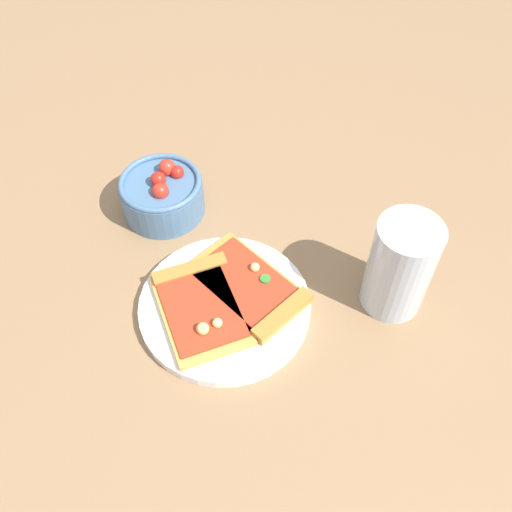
% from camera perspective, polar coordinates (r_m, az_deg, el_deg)
% --- Properties ---
extents(ground_plane, '(2.40, 2.40, 0.00)m').
position_cam_1_polar(ground_plane, '(0.75, -6.96, -4.65)').
color(ground_plane, '#93704C').
rests_on(ground_plane, ground).
extents(plate, '(0.22, 0.22, 0.01)m').
position_cam_1_polar(plate, '(0.73, -3.17, -5.09)').
color(plate, white).
rests_on(plate, ground_plane).
extents(pizza_slice_near, '(0.10, 0.16, 0.02)m').
position_cam_1_polar(pizza_slice_near, '(0.73, -0.48, -3.37)').
color(pizza_slice_near, gold).
rests_on(pizza_slice_near, plate).
extents(pizza_slice_far, '(0.14, 0.17, 0.02)m').
position_cam_1_polar(pizza_slice_far, '(0.72, -5.48, -4.64)').
color(pizza_slice_far, gold).
rests_on(pizza_slice_far, plate).
extents(salad_bowl, '(0.12, 0.12, 0.07)m').
position_cam_1_polar(salad_bowl, '(0.83, -9.45, 6.19)').
color(salad_bowl, '#4C7299').
rests_on(salad_bowl, ground_plane).
extents(soda_glass, '(0.08, 0.08, 0.14)m').
position_cam_1_polar(soda_glass, '(0.72, 14.28, -1.34)').
color(soda_glass, silver).
rests_on(soda_glass, ground_plane).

